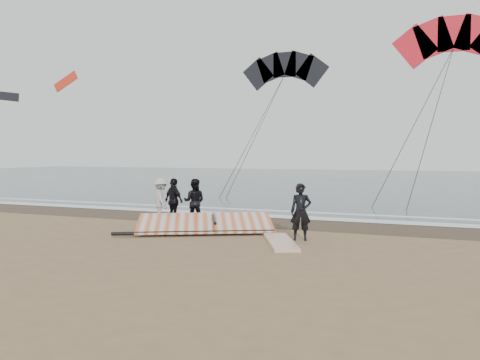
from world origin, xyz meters
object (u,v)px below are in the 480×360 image
(board_cream, at_px, (223,221))
(sail_rig, at_px, (205,225))
(board_white, at_px, (280,242))
(man_main, at_px, (301,212))

(board_cream, relative_size, sail_rig, 0.59)
(board_white, xyz_separation_m, sail_rig, (-2.81, 1.11, 0.15))
(man_main, xyz_separation_m, sail_rig, (-3.21, 0.40, -0.62))
(sail_rig, bearing_deg, board_cream, 95.72)
(board_cream, height_order, sail_rig, sail_rig)
(sail_rig, bearing_deg, board_white, -21.57)
(man_main, bearing_deg, sail_rig, 157.82)
(board_cream, bearing_deg, board_white, -15.04)
(board_white, distance_m, sail_rig, 3.03)
(board_white, height_order, board_cream, board_cream)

